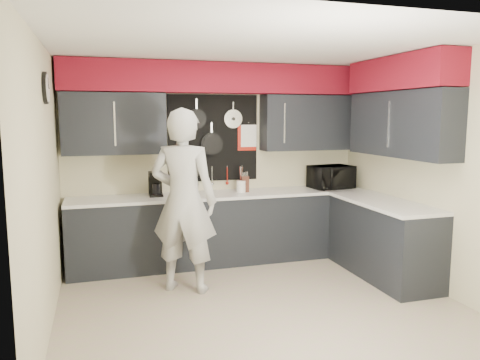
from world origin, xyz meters
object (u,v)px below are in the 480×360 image
object	(u,v)px
knife_block	(245,184)
person	(184,201)
coffee_maker	(156,183)
utensil_crock	(241,186)
microwave	(331,177)

from	to	relation	value
knife_block	person	bearing A→B (deg)	-128.26
coffee_maker	person	size ratio (longest dim) A/B	0.15
knife_block	coffee_maker	size ratio (longest dim) A/B	0.68
utensil_crock	coffee_maker	distance (m)	1.11
microwave	utensil_crock	size ratio (longest dim) A/B	3.68
utensil_crock	person	size ratio (longest dim) A/B	0.08
utensil_crock	coffee_maker	xyz separation A→B (m)	(-1.11, 0.05, 0.08)
microwave	knife_block	world-z (taller)	microwave
knife_block	utensil_crock	world-z (taller)	knife_block
utensil_crock	coffee_maker	bearing A→B (deg)	177.18
person	coffee_maker	bearing A→B (deg)	-49.85
coffee_maker	person	bearing A→B (deg)	-75.51
person	utensil_crock	bearing A→B (deg)	-108.18
knife_block	person	xyz separation A→B (m)	(-0.98, -0.89, -0.02)
knife_block	person	size ratio (longest dim) A/B	0.10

